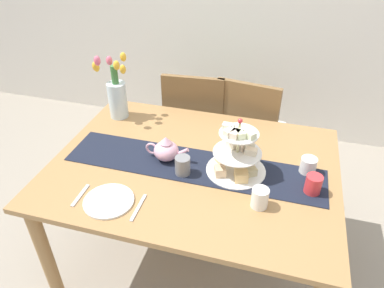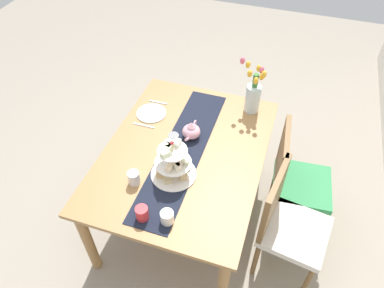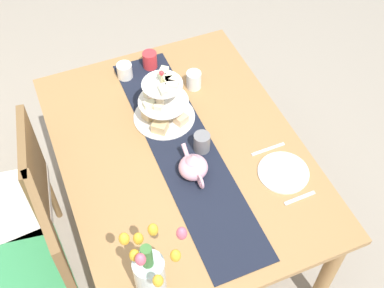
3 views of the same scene
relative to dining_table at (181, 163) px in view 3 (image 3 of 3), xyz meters
name	(u,v)px [view 3 (image 3 of 3)]	position (x,y,z in m)	size (l,w,h in m)	color
ground_plane	(183,228)	(0.00, 0.00, -0.63)	(8.00, 8.00, 0.00)	gray
dining_table	(181,163)	(0.00, 0.00, 0.00)	(1.46, 1.09, 0.73)	#A37747
chair_left	(35,268)	(-0.20, 0.77, -0.13)	(0.45, 0.45, 0.91)	brown
chair_right	(19,197)	(0.20, 0.77, -0.13)	(0.48, 0.48, 0.91)	brown
table_runner	(184,149)	(0.00, -0.01, 0.10)	(1.33, 0.28, 0.00)	black
tiered_cake_stand	(164,104)	(0.22, 0.00, 0.19)	(0.30, 0.30, 0.30)	beige
teapot	(193,167)	(-0.15, 0.00, 0.16)	(0.24, 0.13, 0.14)	#E5A8BC
tulip_vase	(150,272)	(-0.59, 0.35, 0.25)	(0.20, 0.21, 0.43)	silver
cream_jug	(125,71)	(0.57, 0.09, 0.14)	(0.08, 0.08, 0.09)	white
dinner_plate_left	(283,172)	(-0.30, -0.38, 0.10)	(0.23, 0.23, 0.01)	white
fork_left	(300,198)	(-0.44, -0.38, 0.10)	(0.02, 0.15, 0.01)	silver
knife_left	(268,149)	(-0.15, -0.38, 0.10)	(0.01, 0.17, 0.01)	silver
mug_grey	(202,142)	(-0.03, -0.09, 0.15)	(0.08, 0.08, 0.10)	slate
mug_white_text	(194,80)	(0.36, -0.22, 0.14)	(0.08, 0.08, 0.10)	white
mug_orange	(150,60)	(0.59, -0.06, 0.14)	(0.08, 0.08, 0.10)	red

